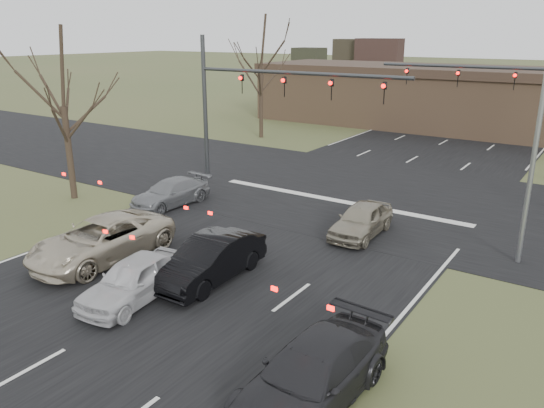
# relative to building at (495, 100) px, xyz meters

# --- Properties ---
(ground) EXTENTS (360.00, 360.00, 0.00)m
(ground) POSITION_rel_building_xyz_m (-2.00, -38.00, -2.67)
(ground) COLOR #48552D
(ground) RESTS_ON ground
(road_main) EXTENTS (14.00, 300.00, 0.02)m
(road_main) POSITION_rel_building_xyz_m (-2.00, 22.00, -2.66)
(road_main) COLOR black
(road_main) RESTS_ON ground
(road_cross) EXTENTS (200.00, 14.00, 0.02)m
(road_cross) POSITION_rel_building_xyz_m (-2.00, -23.00, -2.65)
(road_cross) COLOR black
(road_cross) RESTS_ON ground
(building) EXTENTS (42.40, 10.40, 5.30)m
(building) POSITION_rel_building_xyz_m (0.00, 0.00, 0.00)
(building) COLOR #836246
(building) RESTS_ON ground
(mast_arm_near) EXTENTS (12.12, 0.24, 8.00)m
(mast_arm_near) POSITION_rel_building_xyz_m (-7.23, -25.00, 2.41)
(mast_arm_near) COLOR #383A3D
(mast_arm_near) RESTS_ON ground
(mast_arm_far) EXTENTS (11.12, 0.24, 8.00)m
(mast_arm_far) POSITION_rel_building_xyz_m (4.18, -15.00, 2.35)
(mast_arm_far) COLOR #383A3D
(mast_arm_far) RESTS_ON ground
(streetlight_right_near) EXTENTS (2.34, 0.25, 10.00)m
(streetlight_right_near) POSITION_rel_building_xyz_m (6.82, -28.00, 2.92)
(streetlight_right_near) COLOR gray
(streetlight_right_near) RESTS_ON ground
(tree_left_near) EXTENTS (5.10, 5.10, 8.50)m
(tree_left_near) POSITION_rel_building_xyz_m (-13.50, -32.00, 3.90)
(tree_left_near) COLOR black
(tree_left_near) RESTS_ON ground
(tree_left_far) EXTENTS (5.70, 5.70, 9.50)m
(tree_left_far) POSITION_rel_building_xyz_m (-15.00, -13.00, 4.68)
(tree_left_far) COLOR black
(tree_left_far) RESTS_ON ground
(car_silver_suv) EXTENTS (2.67, 5.66, 1.56)m
(car_silver_suv) POSITION_rel_building_xyz_m (-6.00, -36.31, -1.88)
(car_silver_suv) COLOR #C0B49B
(car_silver_suv) RESTS_ON ground
(car_white_sedan) EXTENTS (2.10, 4.26, 1.40)m
(car_white_sedan) POSITION_rel_building_xyz_m (-2.59, -37.84, -1.97)
(car_white_sedan) COLOR silver
(car_white_sedan) RESTS_ON ground
(car_black_hatch) EXTENTS (1.73, 4.64, 1.51)m
(car_black_hatch) POSITION_rel_building_xyz_m (-1.50, -35.42, -1.91)
(car_black_hatch) COLOR black
(car_black_hatch) RESTS_ON ground
(car_charcoal_sedan) EXTENTS (2.27, 5.03, 1.43)m
(car_charcoal_sedan) POSITION_rel_building_xyz_m (4.50, -39.01, -1.95)
(car_charcoal_sedan) COLOR black
(car_charcoal_sedan) RESTS_ON ground
(car_grey_ahead) EXTENTS (2.08, 4.47, 1.26)m
(car_grey_ahead) POSITION_rel_building_xyz_m (-8.50, -30.13, -2.03)
(car_grey_ahead) COLOR gray
(car_grey_ahead) RESTS_ON ground
(car_silver_ahead) EXTENTS (1.73, 4.05, 1.36)m
(car_silver_ahead) POSITION_rel_building_xyz_m (1.00, -28.69, -1.98)
(car_silver_ahead) COLOR gray
(car_silver_ahead) RESTS_ON ground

